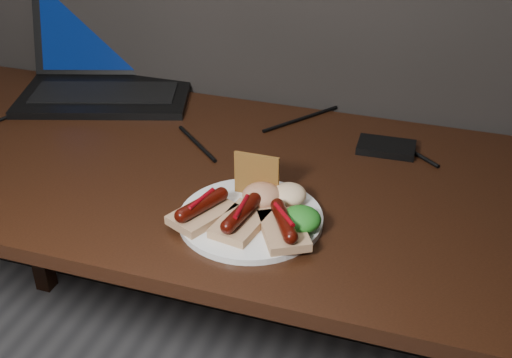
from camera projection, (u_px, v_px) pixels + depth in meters
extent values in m
cube|color=black|center=(174.00, 169.00, 1.34)|extent=(1.40, 0.70, 0.03)
cube|color=black|center=(28.00, 195.00, 1.95)|extent=(0.05, 0.05, 0.72)
cube|color=black|center=(472.00, 283.00, 1.60)|extent=(0.05, 0.05, 0.72)
cube|color=black|center=(105.00, 96.00, 1.60)|extent=(0.47, 0.35, 0.02)
cube|color=black|center=(105.00, 92.00, 1.59)|extent=(0.37, 0.23, 0.00)
cube|color=black|center=(113.00, 28.00, 1.67)|extent=(0.42, 0.21, 0.23)
cube|color=#082053|center=(113.00, 28.00, 1.67)|extent=(0.38, 0.18, 0.20)
cube|color=black|center=(386.00, 147.00, 1.37)|extent=(0.12, 0.08, 0.02)
cylinder|color=black|center=(197.00, 143.00, 1.39)|extent=(0.14, 0.13, 0.01)
cylinder|color=black|center=(301.00, 119.00, 1.50)|extent=(0.14, 0.18, 0.01)
cylinder|color=black|center=(414.00, 153.00, 1.36)|extent=(0.11, 0.10, 0.01)
cylinder|color=black|center=(2.00, 119.00, 1.50)|extent=(0.08, 0.19, 0.01)
cylinder|color=white|center=(251.00, 218.00, 1.14)|extent=(0.26, 0.26, 0.01)
cube|color=#DBB080|center=(202.00, 214.00, 1.13)|extent=(0.11, 0.13, 0.02)
cylinder|color=#470904|center=(202.00, 205.00, 1.12)|extent=(0.06, 0.10, 0.02)
sphere|color=#470904|center=(181.00, 216.00, 1.09)|extent=(0.02, 0.02, 0.02)
sphere|color=#470904|center=(221.00, 194.00, 1.15)|extent=(0.03, 0.02, 0.02)
cylinder|color=maroon|center=(202.00, 198.00, 1.11)|extent=(0.02, 0.07, 0.01)
cube|color=#DBB080|center=(241.00, 222.00, 1.11)|extent=(0.09, 0.13, 0.02)
cylinder|color=#470904|center=(241.00, 213.00, 1.10)|extent=(0.04, 0.10, 0.02)
sphere|color=#470904|center=(227.00, 227.00, 1.06)|extent=(0.03, 0.02, 0.02)
sphere|color=#470904|center=(254.00, 199.00, 1.13)|extent=(0.03, 0.02, 0.02)
cylinder|color=maroon|center=(241.00, 207.00, 1.09)|extent=(0.01, 0.07, 0.01)
cube|color=#DBB080|center=(284.00, 230.00, 1.09)|extent=(0.12, 0.13, 0.02)
cylinder|color=#470904|center=(284.00, 221.00, 1.08)|extent=(0.07, 0.09, 0.02)
sphere|color=#470904|center=(291.00, 237.00, 1.04)|extent=(0.03, 0.02, 0.02)
sphere|color=#470904|center=(277.00, 205.00, 1.12)|extent=(0.03, 0.02, 0.02)
cylinder|color=maroon|center=(284.00, 214.00, 1.07)|extent=(0.05, 0.06, 0.01)
cube|color=#A96D2E|center=(257.00, 175.00, 1.18)|extent=(0.08, 0.01, 0.08)
ellipsoid|color=#125C16|center=(301.00, 219.00, 1.10)|extent=(0.07, 0.07, 0.04)
ellipsoid|color=#A82510|center=(262.00, 195.00, 1.16)|extent=(0.07, 0.07, 0.04)
ellipsoid|color=white|center=(289.00, 194.00, 1.17)|extent=(0.06, 0.06, 0.04)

